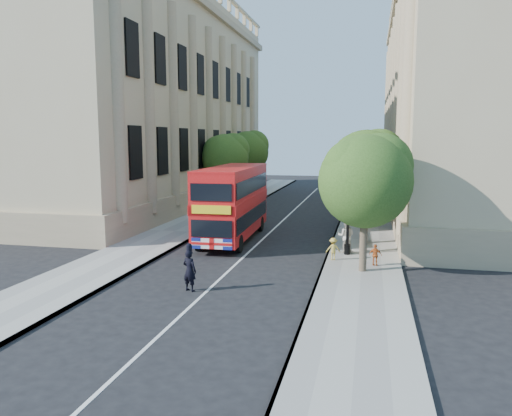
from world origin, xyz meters
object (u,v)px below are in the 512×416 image
Objects in this scene: woman_pedestrian at (346,236)px; box_van at (228,208)px; lamp_post at (348,207)px; double_decker_bus at (233,201)px; police_constable at (190,271)px.

box_van is at bearing -33.99° from woman_pedestrian.
double_decker_bus is at bearing 157.56° from lamp_post.
box_van is (-1.20, 3.13, -0.88)m from double_decker_bus.
double_decker_bus is (-6.64, 2.74, -0.22)m from lamp_post.
box_van reaches higher than police_constable.
double_decker_bus is at bearing -66.14° from police_constable.
lamp_post is 0.57× the size of double_decker_bus.
woman_pedestrian is (-0.09, 0.39, -1.54)m from lamp_post.
double_decker_bus is 1.74× the size of box_van.
double_decker_bus is 5.61× the size of police_constable.
woman_pedestrian is at bearing -108.64° from police_constable.
police_constable is (0.98, -9.80, -1.48)m from double_decker_bus.
woman_pedestrian is (7.75, -5.48, -0.44)m from box_van.
police_constable is at bearing -128.69° from lamp_post.
police_constable is 0.95× the size of woman_pedestrian.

